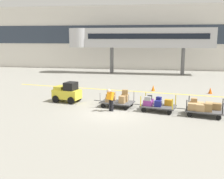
{
  "coord_description": "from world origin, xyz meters",
  "views": [
    {
      "loc": [
        2.93,
        -17.07,
        4.97
      ],
      "look_at": [
        -0.41,
        2.57,
        1.08
      ],
      "focal_mm": 42.93,
      "sensor_mm": 36.0,
      "label": 1
    }
  ],
  "objects_px": {
    "baggage_cart_middle": "(156,104)",
    "safety_cone_far": "(210,91)",
    "baggage_tug": "(67,92)",
    "baggage_cart_tail": "(203,107)",
    "baggage_handler": "(110,99)",
    "safety_cone_near": "(153,88)",
    "baggage_cart_lead": "(117,100)"
  },
  "relations": [
    {
      "from": "baggage_cart_tail",
      "to": "baggage_handler",
      "type": "height_order",
      "value": "baggage_handler"
    },
    {
      "from": "baggage_cart_lead",
      "to": "baggage_cart_middle",
      "type": "relative_size",
      "value": 1.0
    },
    {
      "from": "baggage_cart_tail",
      "to": "safety_cone_far",
      "type": "relative_size",
      "value": 5.61
    },
    {
      "from": "baggage_cart_lead",
      "to": "baggage_handler",
      "type": "height_order",
      "value": "baggage_handler"
    },
    {
      "from": "baggage_cart_lead",
      "to": "baggage_cart_middle",
      "type": "distance_m",
      "value": 2.88
    },
    {
      "from": "baggage_cart_lead",
      "to": "baggage_cart_middle",
      "type": "xyz_separation_m",
      "value": [
        2.81,
        -0.62,
        -0.05
      ]
    },
    {
      "from": "baggage_cart_lead",
      "to": "baggage_tug",
      "type": "bearing_deg",
      "value": 168.03
    },
    {
      "from": "baggage_cart_lead",
      "to": "baggage_cart_tail",
      "type": "relative_size",
      "value": 1.0
    },
    {
      "from": "safety_cone_near",
      "to": "safety_cone_far",
      "type": "xyz_separation_m",
      "value": [
        5.06,
        -0.39,
        0.0
      ]
    },
    {
      "from": "baggage_cart_tail",
      "to": "safety_cone_far",
      "type": "distance_m",
      "value": 7.48
    },
    {
      "from": "baggage_cart_tail",
      "to": "baggage_tug",
      "type": "bearing_deg",
      "value": 167.81
    },
    {
      "from": "baggage_cart_middle",
      "to": "baggage_cart_tail",
      "type": "relative_size",
      "value": 1.0
    },
    {
      "from": "baggage_cart_middle",
      "to": "baggage_handler",
      "type": "relative_size",
      "value": 1.97
    },
    {
      "from": "baggage_tug",
      "to": "safety_cone_near",
      "type": "relative_size",
      "value": 4.16
    },
    {
      "from": "baggage_tug",
      "to": "baggage_cart_tail",
      "type": "xyz_separation_m",
      "value": [
        9.84,
        -2.13,
        -0.21
      ]
    },
    {
      "from": "baggage_cart_middle",
      "to": "baggage_handler",
      "type": "distance_m",
      "value": 3.17
    },
    {
      "from": "baggage_tug",
      "to": "safety_cone_far",
      "type": "xyz_separation_m",
      "value": [
        11.6,
        5.14,
        -0.48
      ]
    },
    {
      "from": "baggage_cart_middle",
      "to": "safety_cone_far",
      "type": "xyz_separation_m",
      "value": [
        4.72,
        6.62,
        -0.23
      ]
    },
    {
      "from": "baggage_cart_lead",
      "to": "safety_cone_far",
      "type": "height_order",
      "value": "baggage_cart_lead"
    },
    {
      "from": "baggage_handler",
      "to": "safety_cone_far",
      "type": "distance_m",
      "value": 10.65
    },
    {
      "from": "baggage_cart_middle",
      "to": "baggage_cart_tail",
      "type": "bearing_deg",
      "value": -12.21
    },
    {
      "from": "baggage_tug",
      "to": "baggage_cart_tail",
      "type": "relative_size",
      "value": 0.74
    },
    {
      "from": "baggage_cart_middle",
      "to": "baggage_cart_tail",
      "type": "height_order",
      "value": "same"
    },
    {
      "from": "baggage_tug",
      "to": "baggage_handler",
      "type": "xyz_separation_m",
      "value": [
        3.79,
        -2.08,
        0.11
      ]
    },
    {
      "from": "baggage_tug",
      "to": "baggage_cart_lead",
      "type": "bearing_deg",
      "value": -11.97
    },
    {
      "from": "safety_cone_near",
      "to": "baggage_cart_middle",
      "type": "bearing_deg",
      "value": -87.25
    },
    {
      "from": "baggage_cart_tail",
      "to": "safety_cone_near",
      "type": "height_order",
      "value": "baggage_cart_tail"
    },
    {
      "from": "baggage_tug",
      "to": "safety_cone_far",
      "type": "height_order",
      "value": "baggage_tug"
    },
    {
      "from": "baggage_cart_middle",
      "to": "safety_cone_far",
      "type": "bearing_deg",
      "value": 54.5
    },
    {
      "from": "baggage_tug",
      "to": "baggage_cart_tail",
      "type": "height_order",
      "value": "baggage_tug"
    },
    {
      "from": "safety_cone_far",
      "to": "baggage_tug",
      "type": "bearing_deg",
      "value": -156.12
    },
    {
      "from": "safety_cone_far",
      "to": "baggage_handler",
      "type": "bearing_deg",
      "value": -137.28
    }
  ]
}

